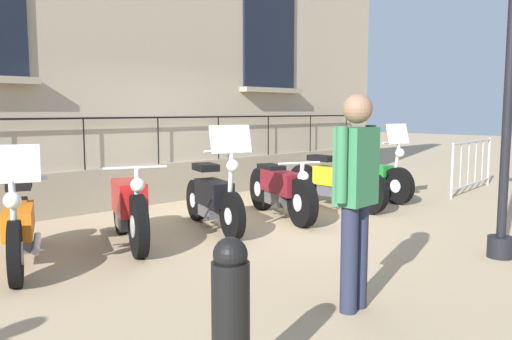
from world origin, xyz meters
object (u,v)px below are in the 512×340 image
at_px(motorcycle_red, 129,208).
at_px(motorcycle_yellow, 335,183).
at_px(crowd_barrier, 472,164).
at_px(motorcycle_maroon, 281,190).
at_px(pedestrian_walking, 356,189).
at_px(bollard, 231,318).
at_px(motorcycle_orange, 20,226).
at_px(motorcycle_black, 214,198).
at_px(motorcycle_green, 371,176).

height_order(motorcycle_red, motorcycle_yellow, motorcycle_red).
relative_size(motorcycle_red, crowd_barrier, 0.79).
relative_size(motorcycle_maroon, pedestrian_walking, 1.15).
height_order(motorcycle_red, crowd_barrier, crowd_barrier).
relative_size(motorcycle_maroon, bollard, 2.18).
bearing_deg(bollard, crowd_barrier, 105.52).
height_order(motorcycle_red, bollard, motorcycle_red).
distance_m(motorcycle_orange, crowd_barrier, 8.65).
bearing_deg(motorcycle_maroon, motorcycle_orange, -92.46).
relative_size(motorcycle_orange, motorcycle_maroon, 0.95).
bearing_deg(motorcycle_orange, pedestrian_walking, 25.69).
relative_size(motorcycle_yellow, bollard, 2.32).
xyz_separation_m(motorcycle_maroon, motorcycle_yellow, (0.05, 1.30, -0.02)).
bearing_deg(motorcycle_yellow, motorcycle_maroon, -92.20).
distance_m(motorcycle_black, crowd_barrier, 6.09).
bearing_deg(motorcycle_green, motorcycle_red, -91.80).
bearing_deg(bollard, motorcycle_maroon, 130.12).
relative_size(motorcycle_maroon, motorcycle_green, 1.02).
relative_size(bollard, pedestrian_walking, 0.53).
distance_m(motorcycle_maroon, motorcycle_yellow, 1.30).
bearing_deg(motorcycle_yellow, motorcycle_orange, -92.40).
bearing_deg(motorcycle_maroon, crowd_barrier, 79.23).
bearing_deg(motorcycle_maroon, pedestrian_walking, -37.54).
bearing_deg(motorcycle_yellow, motorcycle_black, -92.71).
xyz_separation_m(crowd_barrier, bollard, (2.41, -8.67, -0.09)).
relative_size(motorcycle_orange, motorcycle_black, 1.03).
bearing_deg(pedestrian_walking, motorcycle_maroon, 142.46).
distance_m(motorcycle_red, pedestrian_walking, 3.23).
xyz_separation_m(motorcycle_maroon, crowd_barrier, (0.90, 4.74, 0.13)).
bearing_deg(crowd_barrier, motorcycle_red, -98.33).
xyz_separation_m(motorcycle_maroon, motorcycle_green, (-0.01, 2.46, -0.00)).
xyz_separation_m(motorcycle_red, motorcycle_yellow, (0.21, 3.84, -0.04)).
relative_size(motorcycle_red, motorcycle_yellow, 0.87).
relative_size(motorcycle_black, motorcycle_maroon, 0.92).
xyz_separation_m(bollard, pedestrian_walking, (-0.30, 1.61, 0.54)).
distance_m(motorcycle_black, bollard, 4.30).
height_order(motorcycle_orange, motorcycle_maroon, motorcycle_orange).
bearing_deg(motorcycle_orange, bollard, -1.42).
distance_m(bollard, pedestrian_walking, 1.73).
distance_m(motorcycle_green, pedestrian_walking, 5.68).
bearing_deg(motorcycle_black, bollard, -38.16).
xyz_separation_m(motorcycle_green, pedestrian_walking, (3.02, -4.77, 0.59)).
bearing_deg(pedestrian_walking, bollard, -79.48).
height_order(motorcycle_red, motorcycle_maroon, motorcycle_red).
height_order(motorcycle_black, motorcycle_green, motorcycle_black).
bearing_deg(bollard, motorcycle_yellow, 121.95).
xyz_separation_m(motorcycle_red, bollard, (3.47, -1.39, 0.02)).
relative_size(motorcycle_orange, pedestrian_walking, 1.10).
bearing_deg(motorcycle_red, motorcycle_orange, -90.11).
distance_m(motorcycle_green, crowd_barrier, 2.46).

